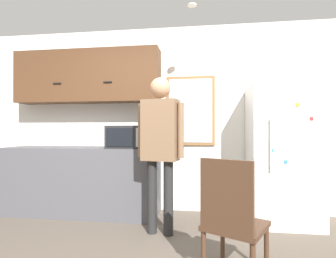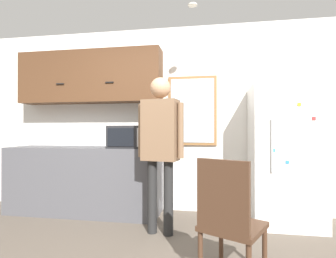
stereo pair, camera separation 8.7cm
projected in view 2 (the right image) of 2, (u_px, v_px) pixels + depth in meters
back_wall at (166, 119)px, 3.91m from camera, size 6.00×0.06×2.70m
counter at (85, 180)px, 3.75m from camera, size 2.16×0.63×0.94m
upper_cabinets at (90, 77)px, 3.91m from camera, size 2.16×0.35×0.76m
microwave at (129, 137)px, 3.56m from camera, size 0.50×0.41×0.30m
person at (160, 138)px, 2.98m from camera, size 0.54×0.29×1.78m
refrigerator at (285, 155)px, 3.28m from camera, size 0.82×0.70×1.74m
chair at (228, 217)px, 2.01m from camera, size 0.59×0.59×0.96m
window at (192, 111)px, 3.80m from camera, size 0.70×0.05×1.00m
ceiling_light at (193, 5)px, 3.13m from camera, size 0.11×0.11×0.01m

